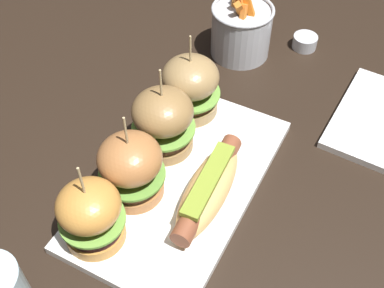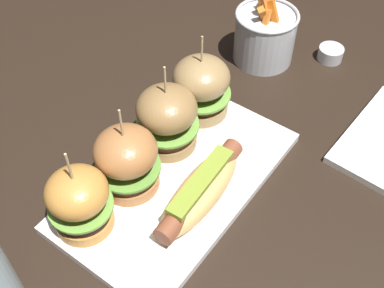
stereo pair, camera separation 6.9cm
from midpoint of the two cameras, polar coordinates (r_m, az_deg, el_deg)
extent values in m
plane|color=black|center=(0.72, 1.07, -4.77)|extent=(3.00, 3.00, 0.00)
cube|color=white|center=(0.71, 1.08, -4.43)|extent=(0.36, 0.21, 0.01)
ellipsoid|color=tan|center=(0.67, 4.02, -5.69)|extent=(0.18, 0.07, 0.04)
cylinder|color=brown|center=(0.66, 4.04, -5.40)|extent=(0.18, 0.04, 0.03)
cube|color=olive|center=(0.65, 4.13, -4.50)|extent=(0.13, 0.03, 0.01)
cylinder|color=#C48339|center=(0.66, -9.53, -8.76)|extent=(0.08, 0.08, 0.02)
cylinder|color=#3E1F1F|center=(0.65, -9.74, -7.87)|extent=(0.07, 0.07, 0.02)
cylinder|color=#6B9E3D|center=(0.64, -9.87, -7.30)|extent=(0.09, 0.09, 0.00)
ellipsoid|color=#C48339|center=(0.61, -10.22, -5.74)|extent=(0.08, 0.08, 0.06)
cylinder|color=tan|center=(0.58, -10.79, -3.28)|extent=(0.00, 0.00, 0.06)
cylinder|color=#A86A3A|center=(0.69, -4.47, -4.25)|extent=(0.09, 0.09, 0.02)
cylinder|color=#503623|center=(0.68, -4.55, -3.35)|extent=(0.08, 0.08, 0.02)
cylinder|color=#609338|center=(0.67, -4.60, -2.81)|extent=(0.09, 0.09, 0.00)
ellipsoid|color=#A86A3A|center=(0.65, -4.78, -1.00)|extent=(0.09, 0.09, 0.06)
cylinder|color=tan|center=(0.61, -5.05, 1.79)|extent=(0.00, 0.00, 0.06)
cylinder|color=olive|center=(0.74, -0.14, 0.61)|extent=(0.09, 0.09, 0.02)
cylinder|color=#4C3422|center=(0.73, -0.14, 1.56)|extent=(0.08, 0.08, 0.02)
cylinder|color=#6B9E3D|center=(0.72, -0.14, 2.14)|extent=(0.09, 0.09, 0.00)
ellipsoid|color=olive|center=(0.70, -0.15, 4.02)|extent=(0.09, 0.09, 0.06)
cylinder|color=tan|center=(0.67, -0.16, 6.85)|extent=(0.00, 0.00, 0.06)
cylinder|color=#967649|center=(0.79, 3.55, 4.44)|extent=(0.09, 0.09, 0.02)
cylinder|color=#3E2612|center=(0.78, 3.61, 5.34)|extent=(0.08, 0.08, 0.01)
cylinder|color=#6B9E3D|center=(0.77, 3.64, 5.83)|extent=(0.09, 0.09, 0.00)
ellipsoid|color=#967649|center=(0.75, 3.76, 7.66)|extent=(0.09, 0.09, 0.06)
cylinder|color=tan|center=(0.72, 3.95, 10.39)|extent=(0.00, 0.00, 0.06)
cylinder|color=#B7BABF|center=(0.91, 10.69, 12.01)|extent=(0.11, 0.11, 0.09)
torus|color=#B7BABF|center=(0.88, 11.14, 14.51)|extent=(0.11, 0.11, 0.01)
cube|color=orange|center=(0.91, 11.36, 15.31)|extent=(0.04, 0.03, 0.06)
cube|color=orange|center=(0.87, 12.02, 13.87)|extent=(0.02, 0.04, 0.07)
cube|color=orange|center=(0.88, 11.11, 14.33)|extent=(0.03, 0.03, 0.07)
cube|color=orange|center=(0.90, 11.58, 15.96)|extent=(0.05, 0.02, 0.09)
cube|color=orange|center=(0.87, 10.85, 13.17)|extent=(0.03, 0.02, 0.06)
cube|color=orange|center=(0.89, 10.22, 14.59)|extent=(0.03, 0.02, 0.06)
cube|color=orange|center=(0.90, 10.79, 14.81)|extent=(0.01, 0.02, 0.06)
cube|color=orange|center=(0.89, 10.94, 14.20)|extent=(0.01, 0.03, 0.06)
cube|color=orange|center=(0.88, 11.42, 14.38)|extent=(0.03, 0.04, 0.08)
cube|color=orange|center=(0.88, 10.76, 14.17)|extent=(0.05, 0.02, 0.07)
cylinder|color=#B7BABF|center=(0.95, 17.94, 9.93)|extent=(0.05, 0.05, 0.02)
cylinder|color=#9E3323|center=(0.95, 18.05, 10.27)|extent=(0.04, 0.04, 0.00)
camera|label=1|loc=(0.03, -87.13, 3.24)|focal=45.61mm
camera|label=2|loc=(0.03, 92.87, -3.24)|focal=45.61mm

